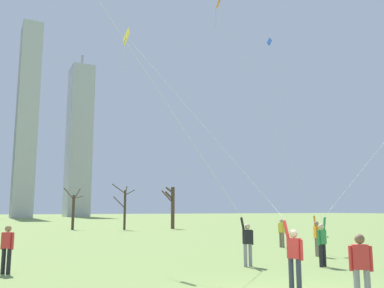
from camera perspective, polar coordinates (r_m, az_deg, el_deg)
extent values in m
cylinder|color=gray|center=(16.90, 7.91, -14.69)|extent=(0.14, 0.14, 0.85)
cylinder|color=gray|center=(16.78, 7.25, -14.75)|extent=(0.14, 0.14, 0.85)
cube|color=black|center=(16.78, 7.53, -12.36)|extent=(0.35, 0.21, 0.54)
sphere|color=beige|center=(16.76, 7.51, -11.03)|extent=(0.22, 0.22, 0.22)
cylinder|color=black|center=(16.89, 8.16, -12.44)|extent=(0.09, 0.09, 0.55)
cylinder|color=black|center=(16.65, 6.87, -10.77)|extent=(0.21, 0.10, 0.56)
cylinder|color=black|center=(17.28, 17.07, -14.27)|extent=(0.14, 0.14, 0.85)
cylinder|color=black|center=(17.46, 17.48, -14.19)|extent=(0.14, 0.14, 0.85)
cube|color=#338C4C|center=(17.32, 17.17, -11.94)|extent=(0.38, 0.27, 0.54)
sphere|color=beige|center=(17.30, 17.11, -10.65)|extent=(0.22, 0.22, 0.22)
cylinder|color=#338C4C|center=(17.14, 16.77, -12.10)|extent=(0.09, 0.09, 0.55)
cylinder|color=#338C4C|center=(17.47, 17.49, -10.34)|extent=(0.22, 0.13, 0.56)
cylinder|color=#33384C|center=(12.13, 14.28, -16.84)|extent=(0.14, 0.14, 0.85)
cylinder|color=#33384C|center=(12.23, 13.30, -16.81)|extent=(0.14, 0.14, 0.85)
cube|color=red|center=(12.10, 13.67, -13.57)|extent=(0.32, 0.39, 0.54)
sphere|color=beige|center=(12.07, 13.60, -11.73)|extent=(0.22, 0.22, 0.22)
cylinder|color=red|center=(12.01, 14.60, -13.73)|extent=(0.09, 0.09, 0.55)
cylinder|color=red|center=(12.16, 12.67, -11.34)|extent=(0.17, 0.22, 0.56)
cube|color=yellow|center=(21.10, -8.89, 14.21)|extent=(0.24, 1.05, 1.03)
cylinder|color=black|center=(21.10, -8.89, 14.21)|extent=(0.21, 0.06, 0.67)
cylinder|color=yellow|center=(20.63, -9.26, 11.41)|extent=(0.02, 0.02, 1.45)
cylinder|color=silver|center=(16.01, -0.98, 5.44)|extent=(1.94, 9.12, 8.56)
cylinder|color=#726656|center=(20.91, 16.73, -13.28)|extent=(0.14, 0.14, 0.85)
cylinder|color=#726656|center=(21.12, 16.53, -13.24)|extent=(0.14, 0.14, 0.85)
cube|color=orange|center=(20.97, 16.54, -11.37)|extent=(0.32, 0.39, 0.54)
sphere|color=#9E7051|center=(20.95, 16.50, -10.30)|extent=(0.22, 0.22, 0.22)
cylinder|color=orange|center=(20.77, 16.74, -11.48)|extent=(0.09, 0.09, 0.55)
cylinder|color=orange|center=(21.15, 16.29, -10.07)|extent=(0.16, 0.22, 0.56)
cube|color=orange|center=(33.99, 3.60, 18.51)|extent=(0.59, 1.07, 1.11)
cylinder|color=black|center=(33.99, 3.60, 18.51)|extent=(0.41, 0.05, 0.69)
cylinder|color=orange|center=(33.35, 3.24, 16.71)|extent=(0.02, 0.02, 1.65)
cylinder|color=silver|center=(26.65, 8.57, 7.92)|extent=(0.95, 10.49, 15.95)
cylinder|color=#726656|center=(25.49, 11.92, -12.60)|extent=(0.14, 0.14, 0.85)
cylinder|color=#726656|center=(25.32, 12.25, -12.61)|extent=(0.14, 0.14, 0.85)
cube|color=yellow|center=(25.37, 12.03, -11.04)|extent=(0.22, 0.35, 0.54)
sphere|color=tan|center=(25.35, 12.00, -10.16)|extent=(0.22, 0.22, 0.22)
cylinder|color=yellow|center=(25.53, 11.72, -11.11)|extent=(0.09, 0.09, 0.55)
cylinder|color=yellow|center=(25.21, 12.35, -11.12)|extent=(0.09, 0.09, 0.55)
cylinder|color=black|center=(16.08, -23.58, -14.36)|extent=(0.14, 0.14, 0.85)
cylinder|color=black|center=(16.21, -24.20, -14.27)|extent=(0.14, 0.14, 0.85)
cube|color=red|center=(16.08, -23.73, -11.86)|extent=(0.39, 0.38, 0.54)
sphere|color=#9E7051|center=(16.06, -23.64, -10.47)|extent=(0.22, 0.22, 0.22)
cylinder|color=red|center=(15.96, -23.14, -12.04)|extent=(0.09, 0.09, 0.55)
cylinder|color=red|center=(16.22, -24.33, -11.91)|extent=(0.09, 0.09, 0.55)
cube|color=red|center=(10.38, 21.87, -14.01)|extent=(0.39, 0.37, 0.54)
sphere|color=brown|center=(10.35, 21.75, -11.87)|extent=(0.22, 0.22, 0.22)
cylinder|color=red|center=(10.36, 20.70, -14.27)|extent=(0.09, 0.09, 0.55)
cylinder|color=red|center=(10.42, 23.06, -14.11)|extent=(0.09, 0.09, 0.55)
cube|color=blue|center=(42.57, 10.44, 13.48)|extent=(0.17, 0.94, 0.93)
cylinder|color=black|center=(42.57, 10.44, 13.48)|extent=(0.14, 0.03, 0.61)
cylinder|color=silver|center=(37.93, 13.84, 1.99)|extent=(0.57, 5.93, 18.21)
cylinder|color=#3F3833|center=(35.33, 17.91, -11.90)|extent=(0.10, 0.10, 0.08)
cylinder|color=#423326|center=(46.50, -9.10, -8.82)|extent=(0.26, 0.26, 4.24)
cylinder|color=#423326|center=(46.58, -9.84, -7.81)|extent=(1.25, 0.64, 1.31)
cylinder|color=#423326|center=(46.15, -8.92, -6.19)|extent=(0.17, 0.89, 0.83)
cylinder|color=#423326|center=(47.34, -9.08, -6.60)|extent=(0.51, 1.62, 0.72)
cylinder|color=#423326|center=(46.05, -9.90, -6.00)|extent=(1.71, 0.65, 1.04)
cylinder|color=#423326|center=(46.40, -8.40, -6.51)|extent=(0.98, 0.66, 0.61)
cylinder|color=#423326|center=(48.31, -15.81, -8.90)|extent=(0.30, 0.30, 3.73)
cylinder|color=#423326|center=(48.50, -15.15, -6.98)|extent=(1.06, 0.27, 0.39)
cylinder|color=#423326|center=(48.73, -16.35, -6.48)|extent=(1.05, 1.09, 1.35)
cylinder|color=#423326|center=(48.95, -15.33, -6.60)|extent=(1.02, 1.22, 1.41)
cylinder|color=#4C3828|center=(48.84, -2.62, -8.63)|extent=(0.42, 0.42, 4.73)
cylinder|color=#4C3828|center=(48.70, -3.12, -6.99)|extent=(1.08, 0.25, 1.04)
cylinder|color=#4C3828|center=(49.33, -2.52, -7.16)|extent=(0.69, 0.93, 0.62)
cylinder|color=#4C3828|center=(48.45, -3.36, -7.16)|extent=(1.62, 0.43, 1.49)
cylinder|color=#4C3828|center=(48.54, -3.07, -6.26)|extent=(1.15, 0.56, 0.72)
cube|color=#B2B2B7|center=(138.42, -15.08, 0.49)|extent=(6.93, 9.28, 47.91)
cylinder|color=#99999E|center=(144.83, -14.65, 10.72)|extent=(0.80, 0.80, 4.24)
cube|color=#B2B2B7|center=(123.79, -21.50, 3.19)|extent=(5.28, 8.93, 53.43)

